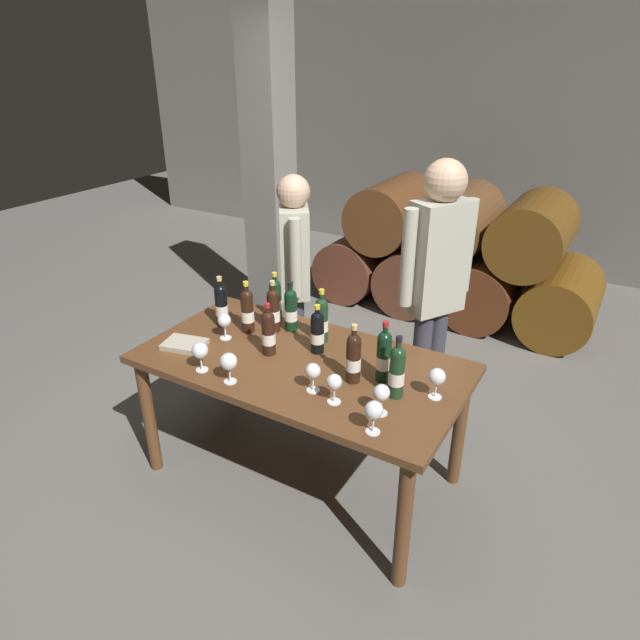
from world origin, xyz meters
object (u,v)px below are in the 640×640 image
(wine_bottle_7, at_px, (273,310))
(wine_glass_1, at_px, (437,378))
(wine_bottle_4, at_px, (275,299))
(wine_glass_2, at_px, (224,321))
(wine_bottle_6, at_px, (221,304))
(sommelier_presenting, at_px, (436,279))
(wine_bottle_1, at_px, (291,309))
(wine_glass_4, at_px, (374,411))
(wine_glass_3, at_px, (334,383))
(taster_seated_left, at_px, (295,271))
(wine_bottle_5, at_px, (247,310))
(wine_glass_0, at_px, (229,362))
(wine_bottle_9, at_px, (353,357))
(wine_glass_6, at_px, (200,351))
(wine_bottle_0, at_px, (384,355))
(wine_glass_7, at_px, (313,372))
(wine_bottle_2, at_px, (268,332))
(wine_bottle_10, at_px, (397,371))
(dining_table, at_px, (301,375))
(wine_bottle_3, at_px, (317,332))
(wine_glass_5, at_px, (382,394))
(wine_bottle_8, at_px, (322,319))
(tasting_notebook, at_px, (184,344))

(wine_bottle_7, bearing_deg, wine_glass_1, -9.82)
(wine_bottle_4, distance_m, wine_glass_2, 0.37)
(wine_bottle_6, distance_m, sommelier_presenting, 1.24)
(wine_bottle_1, height_order, wine_glass_4, wine_bottle_1)
(wine_glass_3, relative_size, taster_seated_left, 0.10)
(wine_bottle_5, xyz_separation_m, wine_glass_0, (0.25, -0.48, -0.02))
(wine_bottle_9, height_order, taster_seated_left, taster_seated_left)
(wine_bottle_6, xyz_separation_m, wine_glass_6, (0.24, -0.45, -0.02))
(wine_glass_4, bearing_deg, wine_bottle_0, 109.17)
(wine_glass_0, height_order, wine_glass_3, wine_glass_0)
(wine_bottle_4, relative_size, wine_glass_7, 1.98)
(wine_bottle_0, relative_size, wine_bottle_4, 1.09)
(wine_bottle_6, bearing_deg, wine_bottle_2, -17.92)
(wine_bottle_9, height_order, wine_glass_2, wine_bottle_9)
(wine_bottle_10, height_order, sommelier_presenting, sommelier_presenting)
(wine_bottle_5, bearing_deg, dining_table, -16.56)
(wine_bottle_3, height_order, wine_bottle_7, wine_bottle_7)
(dining_table, xyz_separation_m, wine_bottle_0, (0.45, 0.05, 0.23))
(wine_glass_2, relative_size, wine_glass_5, 1.00)
(wine_glass_1, bearing_deg, wine_glass_2, -178.22)
(wine_bottle_2, height_order, wine_glass_3, wine_bottle_2)
(wine_bottle_8, relative_size, wine_glass_0, 1.96)
(wine_bottle_1, bearing_deg, dining_table, -49.11)
(wine_bottle_5, xyz_separation_m, wine_bottle_7, (0.12, 0.08, 0.00))
(wine_bottle_1, bearing_deg, wine_glass_6, -103.19)
(wine_glass_2, bearing_deg, wine_glass_6, -70.59)
(wine_glass_5, bearing_deg, sommelier_presenting, 97.01)
(wine_glass_5, height_order, tasting_notebook, wine_glass_5)
(wine_bottle_1, bearing_deg, wine_bottle_7, -142.27)
(wine_glass_6, height_order, wine_glass_7, wine_glass_6)
(wine_bottle_3, distance_m, wine_glass_7, 0.38)
(taster_seated_left, bearing_deg, wine_bottle_0, -35.50)
(sommelier_presenting, distance_m, taster_seated_left, 0.94)
(wine_bottle_6, distance_m, wine_glass_1, 1.34)
(wine_bottle_5, relative_size, wine_bottle_10, 0.98)
(wine_bottle_3, xyz_separation_m, wine_glass_2, (-0.52, -0.13, -0.01))
(wine_glass_1, distance_m, tasting_notebook, 1.37)
(wine_bottle_6, relative_size, wine_glass_2, 2.03)
(wine_bottle_8, bearing_deg, tasting_notebook, -144.52)
(wine_bottle_1, distance_m, wine_glass_3, 0.77)
(wine_glass_1, xyz_separation_m, wine_glass_7, (-0.52, -0.24, -0.00))
(wine_bottle_0, bearing_deg, wine_bottle_2, -173.64)
(wine_bottle_6, height_order, tasting_notebook, wine_bottle_6)
(wine_glass_3, bearing_deg, wine_bottle_9, 92.81)
(wine_glass_2, relative_size, wine_glass_7, 1.01)
(wine_glass_0, bearing_deg, wine_bottle_4, 106.86)
(wine_glass_3, height_order, wine_glass_5, wine_glass_5)
(wine_glass_7, bearing_deg, wine_glass_6, -167.74)
(wine_glass_2, bearing_deg, wine_bottle_2, -2.91)
(wine_bottle_3, distance_m, wine_glass_1, 0.70)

